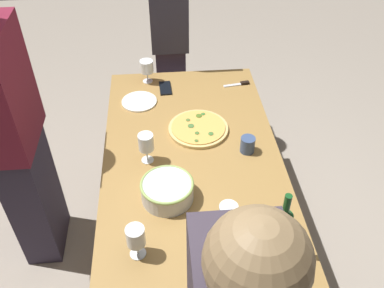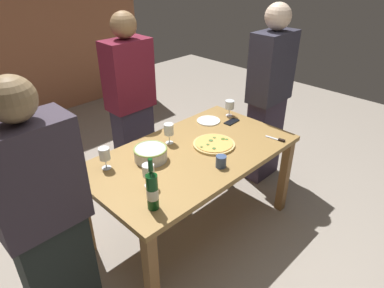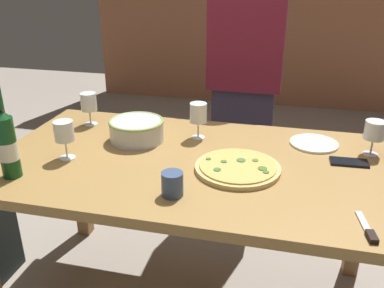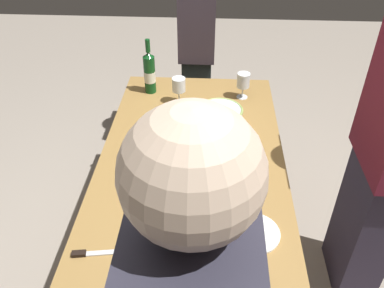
% 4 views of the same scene
% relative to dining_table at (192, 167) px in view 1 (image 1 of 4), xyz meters
% --- Properties ---
extents(ground_plane, '(8.00, 8.00, 0.00)m').
position_rel_dining_table_xyz_m(ground_plane, '(0.00, 0.00, -0.66)').
color(ground_plane, gray).
extents(dining_table, '(1.60, 0.90, 0.75)m').
position_rel_dining_table_xyz_m(dining_table, '(0.00, 0.00, 0.00)').
color(dining_table, olive).
rests_on(dining_table, ground).
extents(pizza, '(0.33, 0.33, 0.03)m').
position_rel_dining_table_xyz_m(pizza, '(0.19, -0.05, 0.10)').
color(pizza, tan).
rests_on(pizza, dining_table).
extents(serving_bowl, '(0.24, 0.24, 0.10)m').
position_rel_dining_table_xyz_m(serving_bowl, '(-0.28, 0.14, 0.15)').
color(serving_bowl, silver).
rests_on(serving_bowl, dining_table).
extents(wine_bottle, '(0.07, 0.07, 0.34)m').
position_rel_dining_table_xyz_m(wine_bottle, '(-0.61, -0.29, 0.22)').
color(wine_bottle, '#0F441A').
rests_on(wine_bottle, dining_table).
extents(wine_glass_near_pizza, '(0.08, 0.08, 0.16)m').
position_rel_dining_table_xyz_m(wine_glass_near_pizza, '(-0.57, 0.27, 0.20)').
color(wine_glass_near_pizza, white).
rests_on(wine_glass_near_pizza, dining_table).
extents(wine_glass_by_bottle, '(0.08, 0.08, 0.16)m').
position_rel_dining_table_xyz_m(wine_glass_by_bottle, '(-0.03, 0.23, 0.20)').
color(wine_glass_by_bottle, white).
rests_on(wine_glass_by_bottle, dining_table).
extents(wine_glass_far_left, '(0.08, 0.08, 0.16)m').
position_rel_dining_table_xyz_m(wine_glass_far_left, '(-0.49, -0.10, 0.20)').
color(wine_glass_far_left, white).
rests_on(wine_glass_far_left, dining_table).
extents(wine_glass_far_right, '(0.08, 0.08, 0.15)m').
position_rel_dining_table_xyz_m(wine_glass_far_right, '(0.70, 0.22, 0.19)').
color(wine_glass_far_right, white).
rests_on(wine_glass_far_right, dining_table).
extents(cup_amber, '(0.07, 0.07, 0.09)m').
position_rel_dining_table_xyz_m(cup_amber, '(0.00, -0.28, 0.14)').
color(cup_amber, '#394D76').
rests_on(cup_amber, dining_table).
extents(side_plate, '(0.21, 0.21, 0.01)m').
position_rel_dining_table_xyz_m(side_plate, '(0.48, 0.27, 0.10)').
color(side_plate, white).
rests_on(side_plate, dining_table).
extents(cell_phone, '(0.15, 0.08, 0.01)m').
position_rel_dining_table_xyz_m(cell_phone, '(0.61, 0.11, 0.10)').
color(cell_phone, black).
rests_on(cell_phone, dining_table).
extents(pizza_knife, '(0.05, 0.17, 0.02)m').
position_rel_dining_table_xyz_m(pizza_knife, '(0.61, -0.35, 0.10)').
color(pizza_knife, silver).
rests_on(pizza_knife, dining_table).
extents(person_guest_left, '(0.41, 0.24, 1.65)m').
position_rel_dining_table_xyz_m(person_guest_left, '(0.10, 0.89, 0.18)').
color(person_guest_left, '#2F293B').
rests_on(person_guest_left, ground).
extents(person_guest_right, '(0.43, 0.24, 1.70)m').
position_rel_dining_table_xyz_m(person_guest_right, '(1.09, 0.06, 0.21)').
color(person_guest_right, '#352A3D').
rests_on(person_guest_right, ground).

